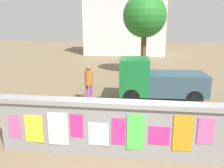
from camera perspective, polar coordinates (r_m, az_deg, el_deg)
ground at (r=13.90m, az=6.01°, el=0.59°), size 60.00×60.00×0.00m
poster_wall at (r=6.07m, az=3.99°, el=-10.51°), size 6.85×0.42×1.45m
auto_rickshaw_truck at (r=10.35m, az=10.77°, el=0.73°), size 3.66×1.66×1.85m
motorcycle at (r=8.34m, az=-2.80°, el=-5.51°), size 1.90×0.56×0.87m
bicycle_near at (r=7.51m, az=16.91°, el=-9.31°), size 1.68×0.51×0.95m
person_walking at (r=9.94m, az=-5.57°, el=0.86°), size 0.35×0.35×1.62m
tree_roadside at (r=15.51m, az=7.78°, el=15.74°), size 2.71×2.71×5.09m
building_background at (r=26.37m, az=3.23°, el=14.65°), size 8.59×4.67×6.79m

